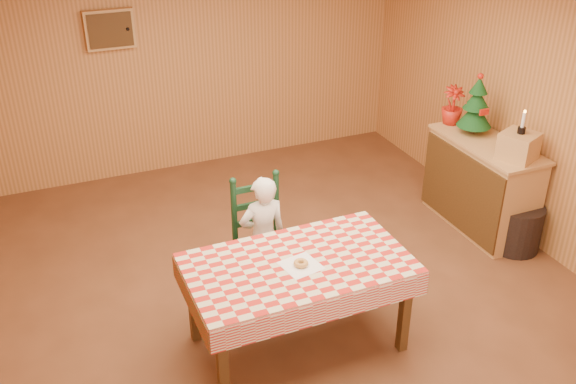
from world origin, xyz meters
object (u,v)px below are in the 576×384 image
at_px(christmas_tree, 476,107).
at_px(seated_child, 263,237).
at_px(ladder_chair, 261,240).
at_px(dining_table, 298,271).
at_px(shelf_unit, 481,185).
at_px(storage_bin, 517,227).
at_px(crate, 519,146).

bearing_deg(christmas_tree, seated_child, -169.28).
relative_size(ladder_chair, seated_child, 0.96).
bearing_deg(ladder_chair, seated_child, -90.00).
bearing_deg(dining_table, shelf_unit, 21.22).
bearing_deg(christmas_tree, ladder_chair, -170.58).
relative_size(shelf_unit, storage_bin, 2.70).
xyz_separation_m(crate, christmas_tree, (-0.00, 0.65, 0.16)).
xyz_separation_m(ladder_chair, storage_bin, (2.50, -0.35, -0.27)).
bearing_deg(shelf_unit, crate, -88.77).
bearing_deg(shelf_unit, ladder_chair, -176.38).
relative_size(christmas_tree, storage_bin, 1.35).
distance_m(ladder_chair, seated_child, 0.08).
relative_size(crate, christmas_tree, 0.48).
bearing_deg(christmas_tree, crate, -90.00).
bearing_deg(dining_table, ladder_chair, 90.00).
height_order(dining_table, christmas_tree, christmas_tree).
xyz_separation_m(ladder_chair, christmas_tree, (2.43, 0.40, 0.71)).
distance_m(dining_table, crate, 2.52).
bearing_deg(dining_table, christmas_tree, 26.09).
bearing_deg(storage_bin, shelf_unit, 98.75).
bearing_deg(crate, seated_child, 175.54).
distance_m(ladder_chair, shelf_unit, 2.43).
xyz_separation_m(dining_table, storage_bin, (2.50, 0.44, -0.46)).
bearing_deg(ladder_chair, crate, -5.79).
bearing_deg(storage_bin, christmas_tree, 95.23).
distance_m(ladder_chair, christmas_tree, 2.56).
distance_m(crate, christmas_tree, 0.67).
bearing_deg(seated_child, christmas_tree, -169.28).
xyz_separation_m(seated_child, christmas_tree, (2.43, 0.46, 0.65)).
distance_m(dining_table, seated_child, 0.74).
bearing_deg(crate, shelf_unit, 91.23).
distance_m(dining_table, storage_bin, 2.58).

